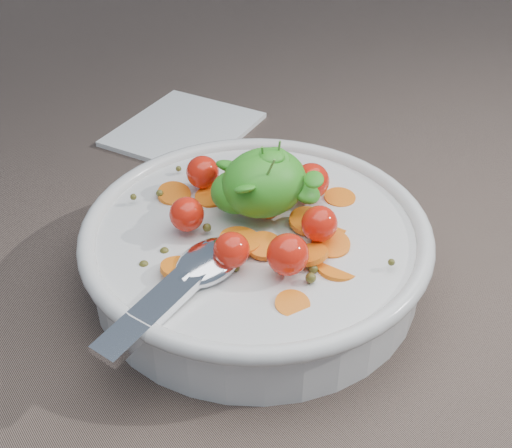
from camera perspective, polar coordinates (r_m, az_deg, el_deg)
ground at (r=0.56m, az=-0.03°, el=-3.04°), size 6.00×6.00×0.00m
bowl at (r=0.52m, az=-0.00°, el=-2.00°), size 0.30×0.28×0.12m
napkin at (r=0.76m, az=-6.39°, el=8.38°), size 0.20×0.19×0.01m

